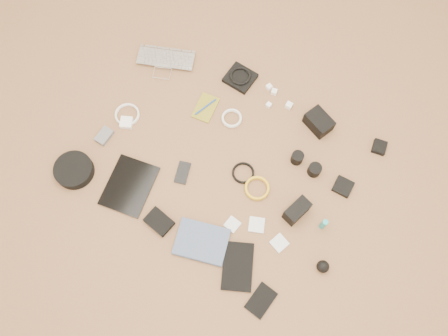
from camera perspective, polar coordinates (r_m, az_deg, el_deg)
The scene contains 33 objects.
laptop at distance 2.48m, azimuth -7.80°, elevation 13.15°, with size 0.31×0.22×0.02m, color #BBBABF.
headphone_pouch at distance 2.42m, azimuth 2.13°, elevation 11.68°, with size 0.15×0.14×0.03m, color black.
headphones at distance 2.40m, azimuth 2.14°, elevation 11.94°, with size 0.11×0.11×0.01m, color black.
charger_a at distance 2.40m, azimuth 5.90°, elevation 10.47°, with size 0.03×0.03×0.03m, color white.
charger_b at distance 2.39m, azimuth 6.56°, elevation 9.86°, with size 0.03×0.03×0.03m, color white.
charger_c at distance 2.35m, azimuth 8.47°, elevation 8.07°, with size 0.03×0.03×0.03m, color white.
charger_d at distance 2.35m, azimuth 5.86°, elevation 8.18°, with size 0.03×0.03×0.02m, color white.
dslr_camera at distance 2.31m, azimuth 12.27°, elevation 5.88°, with size 0.14×0.10×0.08m, color black.
lens_pouch at distance 2.37m, azimuth 19.63°, elevation 2.59°, with size 0.07×0.07×0.03m, color black.
notebook_olive at distance 2.34m, azimuth -2.42°, elevation 7.88°, with size 0.10×0.16×0.01m, color olive.
pen_blue at distance 2.33m, azimuth -2.42°, elevation 7.98°, with size 0.01×0.01×0.14m, color #13389D.
cable_white_a at distance 2.30m, azimuth 1.01°, elevation 6.43°, with size 0.11×0.11×0.01m, color white.
lens_a at distance 2.22m, azimuth 9.54°, elevation 1.32°, with size 0.06×0.06×0.07m, color black.
lens_b at distance 2.21m, azimuth 11.73°, elevation -0.23°, with size 0.07×0.07×0.06m, color black.
card_reader at distance 2.24m, azimuth 15.29°, elevation -2.36°, with size 0.09×0.09×0.02m, color black.
power_brick at distance 2.34m, azimuth -12.62°, elevation 5.81°, with size 0.06×0.06×0.03m, color white.
cable_white_b at distance 2.37m, azimuth -12.50°, elevation 6.75°, with size 0.13×0.13×0.01m, color white.
cable_black at distance 2.19m, azimuth 2.52°, elevation -0.69°, with size 0.11×0.11×0.01m, color black.
cable_yellow at distance 2.16m, azimuth 4.32°, elevation -2.70°, with size 0.12×0.12×0.01m, color gold.
flash at distance 2.11m, azimuth 9.50°, elevation -5.52°, with size 0.07×0.13×0.09m, color black.
lens_cleaner at distance 2.12m, azimuth 12.86°, elevation -7.17°, with size 0.03×0.03×0.09m, color teal.
battery_charger at distance 2.34m, azimuth -15.37°, elevation 4.06°, with size 0.06×0.09×0.03m, color slate.
tablet at distance 2.21m, azimuth -12.25°, elevation -2.28°, with size 0.22×0.28×0.01m, color black.
phone at distance 2.20m, azimuth -5.43°, elevation -0.61°, with size 0.06×0.12×0.01m, color black.
filter_case_left at distance 2.11m, azimuth 1.10°, elevation -7.37°, with size 0.06×0.06×0.01m, color silver.
filter_case_mid at distance 2.12m, azimuth 4.27°, elevation -7.41°, with size 0.07×0.07×0.01m, color silver.
filter_case_right at distance 2.11m, azimuth 7.24°, elevation -9.69°, with size 0.07×0.07×0.01m, color silver.
air_blower at distance 2.10m, azimuth 12.80°, elevation -12.44°, with size 0.06×0.06×0.06m, color black.
headphone_case at distance 2.29m, azimuth -19.00°, elevation -0.26°, with size 0.19×0.19×0.05m, color black.
drive_case at distance 2.13m, azimuth -8.47°, elevation -6.95°, with size 0.13×0.09×0.03m, color black.
paperback at distance 2.08m, azimuth -3.64°, elevation -11.98°, with size 0.18×0.24×0.02m, color #445474.
notebook_black_a at distance 2.07m, azimuth 1.80°, elevation -12.71°, with size 0.14×0.22×0.02m, color black.
notebook_black_b at distance 2.07m, azimuth 4.86°, elevation -16.85°, with size 0.09×0.14×0.01m, color black.
Camera 1 is at (0.41, -0.65, 2.06)m, focal length 35.00 mm.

